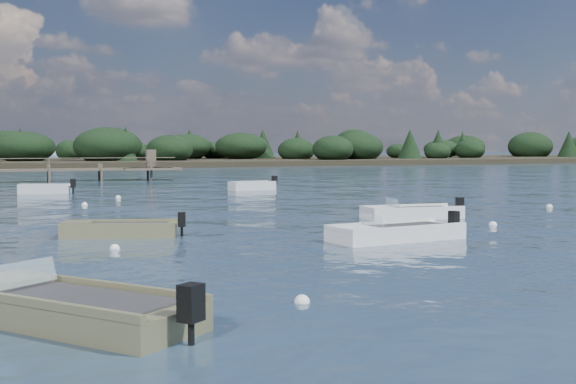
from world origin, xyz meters
name	(u,v)px	position (x,y,z in m)	size (l,w,h in m)	color
ground	(91,175)	(0.00, 60.00, 0.00)	(400.00, 400.00, 0.00)	#19293A
tender_far_grey_b	(252,188)	(7.90, 31.09, 0.17)	(3.59, 1.75, 1.21)	#B6BBBE
dinghy_mid_grey	(120,232)	(-4.26, 8.64, 0.14)	(4.19, 2.46, 1.04)	#6C6A48
dinghy_mid_white_b	(412,215)	(8.20, 10.36, 0.15)	(4.56, 1.86, 1.12)	silver
dinghy_near_olive	(68,314)	(-6.81, -3.24, 0.17)	(4.48, 4.95, 1.29)	#6C6A48
tender_far_white	(45,191)	(-5.65, 32.49, 0.17)	(3.57, 2.03, 1.20)	#B6BBBE
dinghy_mid_white_a	(396,236)	(4.07, 4.44, 0.15)	(4.95, 2.27, 1.14)	silver
buoy_a	(302,302)	(-2.35, -3.15, 0.00)	(0.32, 0.32, 0.32)	silver
buoy_b	(493,225)	(9.76, 6.88, 0.00)	(0.32, 0.32, 0.32)	silver
buoy_d	(549,207)	(17.53, 12.68, 0.00)	(0.32, 0.32, 0.32)	silver
buoy_e	(118,198)	(-1.80, 26.81, 0.00)	(0.32, 0.32, 0.32)	silver
buoy_extra_a	(85,205)	(-4.14, 22.31, 0.00)	(0.32, 0.32, 0.32)	silver
buoy_extra_b	(115,249)	(-4.83, 5.64, 0.00)	(0.32, 0.32, 0.32)	silver
far_headland	(220,152)	(25.00, 100.00, 1.96)	(190.00, 40.00, 5.80)	black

